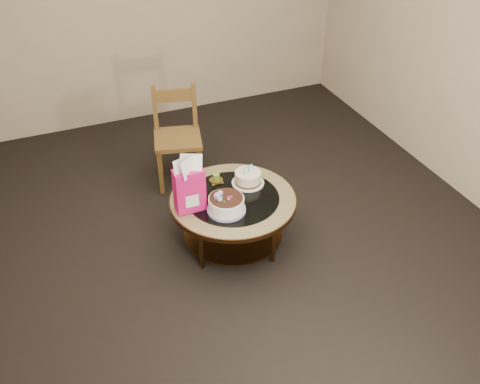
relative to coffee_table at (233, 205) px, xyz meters
name	(u,v)px	position (x,y,z in m)	size (l,w,h in m)	color
ground	(233,241)	(0.00, 0.00, -0.38)	(5.00, 5.00, 0.00)	black
room_walls	(232,68)	(0.00, 0.00, 1.16)	(4.52, 5.02, 2.61)	tan
coffee_table	(233,205)	(0.00, 0.00, 0.00)	(1.02, 1.02, 0.46)	#523317
decorated_cake	(226,205)	(-0.11, -0.14, 0.14)	(0.30, 0.30, 0.17)	#9D85BC
cream_cake	(248,178)	(0.19, 0.13, 0.13)	(0.27, 0.27, 0.17)	white
gift_bag	(189,185)	(-0.36, -0.01, 0.30)	(0.23, 0.17, 0.45)	#E5156E
pillar_candle	(216,179)	(-0.05, 0.26, 0.11)	(0.11, 0.11, 0.08)	#D8B859
dining_chair	(177,136)	(-0.13, 1.08, 0.09)	(0.52, 0.52, 0.93)	brown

